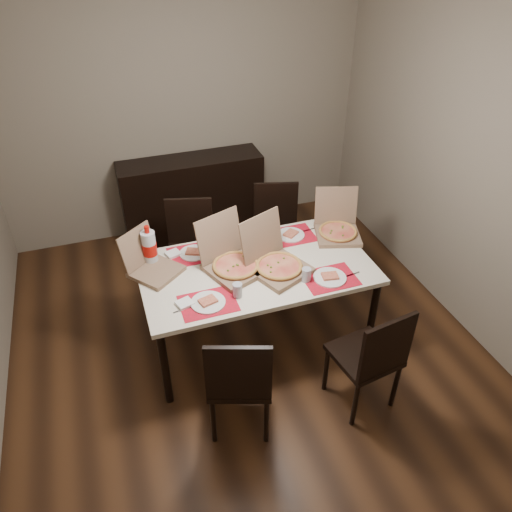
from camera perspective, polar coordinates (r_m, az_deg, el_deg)
The scene contains 20 objects.
ground at distance 4.37m, azimuth -1.50°, elevation -9.47°, with size 3.80×4.00×0.02m, color #412514.
room_walls at distance 3.76m, azimuth -3.98°, elevation 14.43°, with size 3.84×4.02×2.62m.
sideboard at distance 5.49m, azimuth -7.25°, elevation 6.64°, with size 1.50×0.40×0.90m, color black.
dining_table at distance 3.94m, azimuth -0.00°, elevation -1.97°, with size 1.80×1.00×0.75m.
chair_near_left at distance 3.39m, azimuth -1.90°, elevation -13.88°, with size 0.53×0.53×0.93m.
chair_near_right at distance 3.61m, azimuth 13.09°, elevation -11.06°, with size 0.48×0.48×0.93m.
chair_far_left at distance 4.60m, azimuth -7.51°, elevation 1.25°, with size 0.52×0.52×0.93m.
chair_far_right at distance 4.82m, azimuth 2.35°, elevation 3.28°, with size 0.52×0.52×0.93m.
setting_near_left at distance 3.57m, azimuth -4.95°, elevation -4.98°, with size 0.51×0.30×0.11m.
setting_near_right at distance 3.79m, azimuth 7.73°, elevation -2.37°, with size 0.47×0.30×0.11m.
setting_far_left at distance 4.04m, azimuth -6.95°, elevation 0.37°, with size 0.51×0.30×0.11m.
setting_far_right at distance 4.24m, azimuth 3.43°, elevation 2.43°, with size 0.48×0.30×0.11m.
napkin_loose at distance 3.88m, azimuth -0.43°, elevation -1.23°, with size 0.12×0.11×0.02m, color white.
pizza_box_center at distance 3.83m, azimuth 2.31°, elevation -0.84°, with size 0.54×0.57×0.40m.
pizza_box_right at distance 4.30m, azimuth 9.27°, elevation 3.11°, with size 0.46×0.49×0.36m.
pizza_box_left at distance 3.89m, azimuth -11.83°, elevation -1.07°, with size 0.48×0.49×0.33m.
pizza_box_extra at distance 3.84m, azimuth -2.65°, elevation -0.76°, with size 0.53×0.56×0.40m.
faina_plate at distance 3.89m, azimuth -3.89°, elevation -1.15°, with size 0.24×0.24×0.03m.
dip_bowl at distance 4.02m, azimuth -0.17°, elevation 0.29°, with size 0.12×0.12×0.03m, color white.
soda_bottle at distance 3.94m, azimuth -12.07°, elevation 0.91°, with size 0.11×0.11×0.34m.
Camera 1 is at (-0.89, -2.96, 3.09)m, focal length 35.00 mm.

